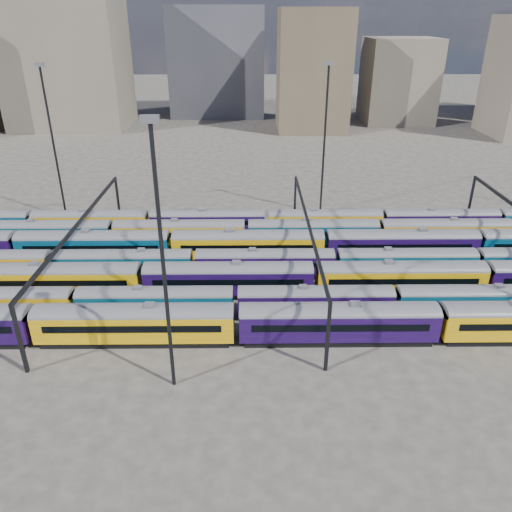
{
  "coord_description": "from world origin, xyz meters",
  "views": [
    {
      "loc": [
        2.6,
        -60.17,
        32.44
      ],
      "look_at": [
        3.18,
        0.16,
        3.0
      ],
      "focal_mm": 35.0,
      "sensor_mm": 36.0,
      "label": 1
    }
  ],
  "objects_px": {
    "mast_2": "(162,255)",
    "rake_2": "(315,275)",
    "rake_0": "(237,319)",
    "rake_1": "(155,299)"
  },
  "relations": [
    {
      "from": "mast_2",
      "to": "rake_2",
      "type": "bearing_deg",
      "value": 47.61
    },
    {
      "from": "rake_0",
      "to": "mast_2",
      "type": "bearing_deg",
      "value": -130.39
    },
    {
      "from": "rake_0",
      "to": "rake_1",
      "type": "height_order",
      "value": "rake_0"
    },
    {
      "from": "rake_0",
      "to": "mast_2",
      "type": "height_order",
      "value": "mast_2"
    },
    {
      "from": "rake_0",
      "to": "mast_2",
      "type": "relative_size",
      "value": 5.11
    },
    {
      "from": "rake_0",
      "to": "rake_2",
      "type": "relative_size",
      "value": 1.01
    },
    {
      "from": "rake_0",
      "to": "rake_1",
      "type": "xyz_separation_m",
      "value": [
        -9.63,
        5.0,
        -0.42
      ]
    },
    {
      "from": "rake_2",
      "to": "mast_2",
      "type": "bearing_deg",
      "value": -132.39
    },
    {
      "from": "rake_0",
      "to": "rake_2",
      "type": "bearing_deg",
      "value": 46.28
    },
    {
      "from": "rake_0",
      "to": "mast_2",
      "type": "distance_m",
      "value": 14.44
    }
  ]
}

